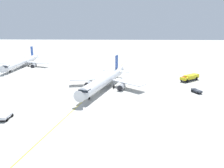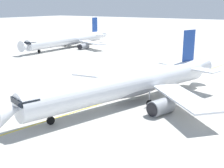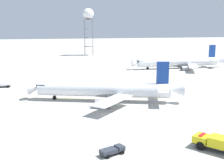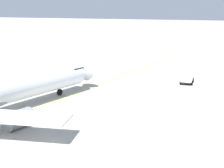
{
  "view_description": "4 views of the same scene",
  "coord_description": "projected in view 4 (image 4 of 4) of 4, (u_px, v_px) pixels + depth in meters",
  "views": [
    {
      "loc": [
        77.41,
        7.99,
        23.22
      ],
      "look_at": [
        0.35,
        4.11,
        2.73
      ],
      "focal_mm": 35.34,
      "sensor_mm": 36.0,
      "label": 1
    },
    {
      "loc": [
        35.47,
        24.29,
        15.24
      ],
      "look_at": [
        -0.48,
        -0.28,
        3.56
      ],
      "focal_mm": 47.26,
      "sensor_mm": 36.0,
      "label": 2
    },
    {
      "loc": [
        8.86,
        78.87,
        20.97
      ],
      "look_at": [
        -5.11,
        1.2,
        4.62
      ],
      "focal_mm": 48.58,
      "sensor_mm": 36.0,
      "label": 3
    },
    {
      "loc": [
        -39.17,
        -29.51,
        15.01
      ],
      "look_at": [
        -2.43,
        -16.59,
        5.84
      ],
      "focal_mm": 54.46,
      "sensor_mm": 36.0,
      "label": 4
    }
  ],
  "objects": [
    {
      "name": "ground_plane",
      "position": [
        9.0,
        111.0,
        48.94
      ],
      "size": [
        600.0,
        600.0,
        0.0
      ],
      "primitive_type": "plane",
      "color": "#ADAAA3"
    },
    {
      "name": "pushback_tug_truck",
      "position": [
        187.0,
        79.0,
        66.06
      ],
      "size": [
        4.31,
        2.48,
        1.3
      ],
      "rotation": [
        0.0,
        0.0,
        3.17
      ],
      "color": "#232326",
      "rests_on": "ground_plane"
    }
  ]
}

